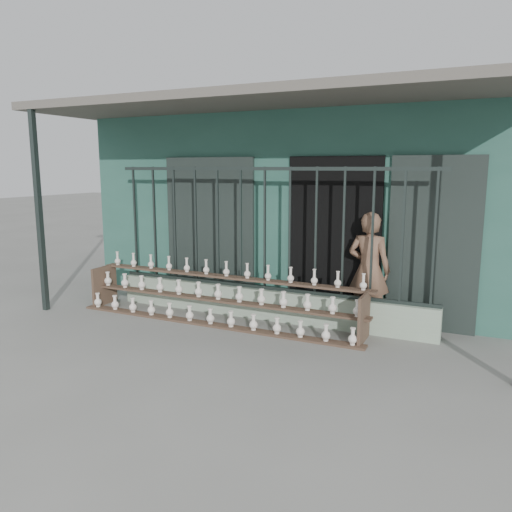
% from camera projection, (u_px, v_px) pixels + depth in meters
% --- Properties ---
extents(ground, '(60.00, 60.00, 0.00)m').
position_uv_depth(ground, '(223.00, 346.00, 6.35)').
color(ground, slate).
extents(workshop_building, '(7.40, 6.60, 3.21)m').
position_uv_depth(workshop_building, '(325.00, 199.00, 9.83)').
color(workshop_building, '#295649').
rests_on(workshop_building, ground).
extents(parapet_wall, '(5.00, 0.20, 0.45)m').
position_uv_depth(parapet_wall, '(264.00, 304.00, 7.47)').
color(parapet_wall, '#98AE95').
rests_on(parapet_wall, ground).
extents(security_fence, '(5.00, 0.04, 1.80)m').
position_uv_depth(security_fence, '(265.00, 229.00, 7.27)').
color(security_fence, '#283330').
rests_on(security_fence, parapet_wall).
extents(shelf_rack, '(4.50, 0.68, 0.85)m').
position_uv_depth(shelf_rack, '(218.00, 297.00, 7.31)').
color(shelf_rack, brown).
rests_on(shelf_rack, ground).
extents(elderly_woman, '(0.63, 0.44, 1.64)m').
position_uv_depth(elderly_woman, '(369.00, 270.00, 6.98)').
color(elderly_woman, brown).
rests_on(elderly_woman, ground).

